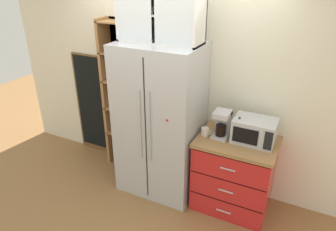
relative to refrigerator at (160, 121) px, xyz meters
name	(u,v)px	position (x,y,z in m)	size (l,w,h in m)	color
ground_plane	(161,184)	(0.00, 0.00, -0.93)	(10.65, 10.65, 0.00)	olive
wall_back_cream	(175,84)	(0.00, 0.40, 0.35)	(4.95, 0.10, 2.55)	silver
refrigerator	(160,121)	(0.00, 0.00, 0.00)	(0.94, 0.72, 1.86)	#B7BABF
pantry_shelf_column	(122,95)	(-0.72, 0.28, 0.10)	(0.46, 0.29, 2.04)	brown
counter_cabinet	(234,173)	(0.93, 0.04, -0.48)	(0.86, 0.65, 0.89)	red
microwave	(254,131)	(1.08, 0.09, 0.09)	(0.44, 0.33, 0.26)	#B7BABF
coffee_maker	(222,124)	(0.74, 0.04, 0.11)	(0.17, 0.20, 0.31)	#B7B7BC
mug_cream	(205,132)	(0.57, -0.02, 0.00)	(0.12, 0.09, 0.09)	silver
mug_navy	(237,137)	(0.93, 0.00, 0.01)	(0.12, 0.09, 0.10)	navy
bottle_clear	(238,131)	(0.93, 0.01, 0.09)	(0.06, 0.06, 0.29)	silver
upper_cabinet	(161,14)	(0.00, 0.05, 1.22)	(0.90, 0.32, 0.57)	silver
chalkboard_menu	(94,105)	(-1.28, 0.32, -0.17)	(0.60, 0.04, 1.51)	brown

